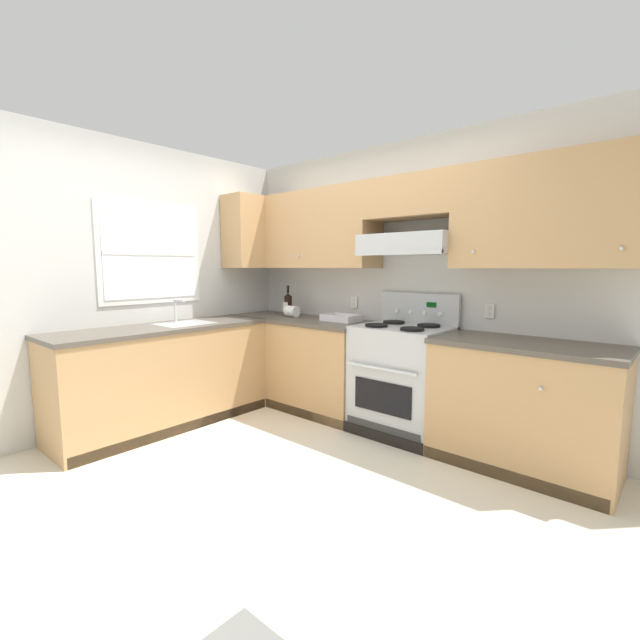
% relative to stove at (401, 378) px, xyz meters
% --- Properties ---
extents(ground_plane, '(7.04, 7.04, 0.00)m').
position_rel_stove_xyz_m(ground_plane, '(-0.46, -1.25, -0.48)').
color(ground_plane, beige).
extents(wall_back, '(4.68, 0.57, 2.55)m').
position_rel_stove_xyz_m(wall_back, '(-0.05, 0.27, 1.00)').
color(wall_back, silver).
rests_on(wall_back, ground_plane).
extents(wall_left, '(0.47, 4.00, 2.55)m').
position_rel_stove_xyz_m(wall_left, '(-2.05, -1.03, 0.87)').
color(wall_left, silver).
rests_on(wall_left, ground_plane).
extents(counter_back_run, '(3.60, 0.65, 0.91)m').
position_rel_stove_xyz_m(counter_back_run, '(-0.25, -0.01, -0.03)').
color(counter_back_run, tan).
rests_on(counter_back_run, ground_plane).
extents(counter_left_run, '(0.63, 1.91, 1.13)m').
position_rel_stove_xyz_m(counter_left_run, '(-1.70, -1.25, -0.02)').
color(counter_left_run, tan).
rests_on(counter_left_run, ground_plane).
extents(stove, '(0.76, 0.62, 1.20)m').
position_rel_stove_xyz_m(stove, '(0.00, 0.00, 0.00)').
color(stove, '#B7BABC').
rests_on(stove, ground_plane).
extents(wine_bottle, '(0.08, 0.09, 0.32)m').
position_rel_stove_xyz_m(wine_bottle, '(-1.47, 0.10, 0.56)').
color(wine_bottle, black).
rests_on(wine_bottle, counter_back_run).
extents(bowl, '(0.35, 0.24, 0.06)m').
position_rel_stove_xyz_m(bowl, '(-0.73, 0.08, 0.45)').
color(bowl, silver).
rests_on(bowl, counter_back_run).
extents(paper_towel_roll, '(0.14, 0.12, 0.12)m').
position_rel_stove_xyz_m(paper_towel_roll, '(-1.33, 0.01, 0.49)').
color(paper_towel_roll, white).
rests_on(paper_towel_roll, counter_back_run).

